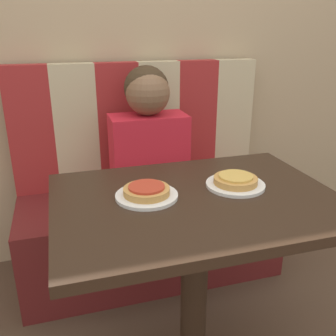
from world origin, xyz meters
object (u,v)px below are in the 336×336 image
object	(u,v)px
plate_left	(147,196)
person	(148,133)
pizza_left	(147,190)
pizza_right	(236,180)
plate_right	(235,185)

from	to	relation	value
plate_left	person	bearing A→B (deg)	75.74
pizza_left	pizza_right	bearing A→B (deg)	0.00
person	plate_right	distance (m)	0.67
plate_left	plate_right	size ratio (longest dim) A/B	1.00
person	plate_right	size ratio (longest dim) A/B	3.16
plate_right	pizza_left	distance (m)	0.33
person	plate_right	bearing A→B (deg)	-75.74
person	pizza_left	xyz separation A→B (m)	(-0.16, -0.65, -0.02)
plate_left	plate_right	distance (m)	0.33
plate_left	pizza_left	distance (m)	0.02
plate_right	person	bearing A→B (deg)	104.26
plate_right	pizza_right	size ratio (longest dim) A/B	1.35
person	plate_left	distance (m)	0.67
plate_left	pizza_right	distance (m)	0.33
person	pizza_left	size ratio (longest dim) A/B	4.28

